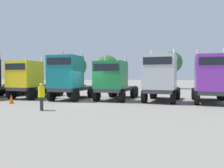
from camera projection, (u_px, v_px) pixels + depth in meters
ground at (88, 102)px, 17.57m from camera, size 200.00×200.00×0.00m
semi_truck_yellow at (30, 79)px, 20.66m from camera, size 3.36×6.10×4.05m
semi_truck_teal at (69, 77)px, 19.26m from camera, size 3.05×6.11×4.42m
semi_truck_green at (114, 81)px, 19.06m from camera, size 3.40×6.50×3.92m
semi_truck_silver at (161, 78)px, 17.82m from camera, size 3.54×6.18×4.36m
semi_truck_purple at (212, 79)px, 16.71m from camera, size 3.25×6.26×4.27m
visitor_in_hivis at (41, 95)px, 13.44m from camera, size 0.56×0.56×1.69m
traffic_cone_near at (11, 99)px, 16.84m from camera, size 0.36×0.36×0.71m
oak_far_left at (76, 66)px, 38.62m from camera, size 3.78×3.78×5.72m
oak_far_centre at (107, 66)px, 34.28m from camera, size 3.47×3.47×5.35m
oak_far_right at (171, 62)px, 36.21m from camera, size 3.52×3.52×6.15m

